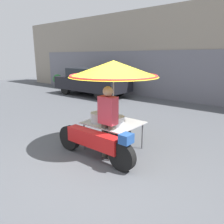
{
  "coord_description": "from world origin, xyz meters",
  "views": [
    {
      "loc": [
        2.66,
        -2.89,
        2.11
      ],
      "look_at": [
        -0.37,
        0.74,
        0.9
      ],
      "focal_mm": 35.0,
      "sensor_mm": 36.0,
      "label": 1
    }
  ],
  "objects_px": {
    "parked_car": "(91,81)",
    "potted_plant": "(58,80)",
    "vendor_motorcycle_cart": "(111,81)",
    "vendor_person": "(108,119)"
  },
  "relations": [
    {
      "from": "parked_car",
      "to": "potted_plant",
      "type": "xyz_separation_m",
      "value": [
        -4.12,
        0.81,
        -0.24
      ]
    },
    {
      "from": "vendor_person",
      "to": "potted_plant",
      "type": "bearing_deg",
      "value": 148.43
    },
    {
      "from": "vendor_person",
      "to": "potted_plant",
      "type": "xyz_separation_m",
      "value": [
        -9.93,
        6.1,
        -0.33
      ]
    },
    {
      "from": "vendor_motorcycle_cart",
      "to": "parked_car",
      "type": "height_order",
      "value": "vendor_motorcycle_cart"
    },
    {
      "from": "parked_car",
      "to": "potted_plant",
      "type": "bearing_deg",
      "value": 168.93
    },
    {
      "from": "vendor_motorcycle_cart",
      "to": "parked_car",
      "type": "relative_size",
      "value": 0.49
    },
    {
      "from": "vendor_person",
      "to": "parked_car",
      "type": "relative_size",
      "value": 0.36
    },
    {
      "from": "potted_plant",
      "to": "parked_car",
      "type": "bearing_deg",
      "value": -11.07
    },
    {
      "from": "parked_car",
      "to": "vendor_person",
      "type": "bearing_deg",
      "value": -42.35
    },
    {
      "from": "vendor_person",
      "to": "potted_plant",
      "type": "distance_m",
      "value": 11.66
    }
  ]
}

